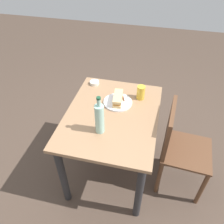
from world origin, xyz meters
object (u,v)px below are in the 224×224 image
(plate_near, at_px, (118,102))
(knife_near, at_px, (124,101))
(chair_far, at_px, (178,145))
(baguette_sandwich_near, at_px, (118,98))
(dining_table, at_px, (112,125))
(beer_glass, at_px, (141,92))
(olive_bowl, at_px, (94,83))
(water_bottle, at_px, (100,118))

(plate_near, bearing_deg, knife_near, 108.00)
(chair_far, xyz_separation_m, baguette_sandwich_near, (-0.14, -0.55, 0.29))
(dining_table, xyz_separation_m, beer_glass, (-0.26, 0.19, 0.19))
(baguette_sandwich_near, xyz_separation_m, olive_bowl, (-0.23, -0.28, -0.03))
(dining_table, distance_m, plate_near, 0.20)
(chair_far, xyz_separation_m, water_bottle, (0.21, -0.61, 0.37))
(chair_far, xyz_separation_m, beer_glass, (-0.25, -0.37, 0.30))
(beer_glass, bearing_deg, knife_near, -53.60)
(water_bottle, bearing_deg, olive_bowl, -159.40)
(dining_table, distance_m, baguette_sandwich_near, 0.23)
(baguette_sandwich_near, distance_m, beer_glass, 0.21)
(plate_near, distance_m, olive_bowl, 0.36)
(chair_far, distance_m, water_bottle, 0.74)
(dining_table, distance_m, knife_near, 0.23)
(dining_table, relative_size, water_bottle, 3.02)
(plate_near, xyz_separation_m, knife_near, (-0.02, 0.05, 0.01))
(knife_near, relative_size, beer_glass, 1.38)
(knife_near, height_order, beer_glass, beer_glass)
(dining_table, bearing_deg, baguette_sandwich_near, 173.99)
(baguette_sandwich_near, bearing_deg, plate_near, 165.96)
(dining_table, bearing_deg, chair_far, 90.61)
(baguette_sandwich_near, relative_size, knife_near, 1.14)
(knife_near, bearing_deg, chair_far, 72.37)
(baguette_sandwich_near, height_order, knife_near, baguette_sandwich_near)
(knife_near, height_order, olive_bowl, olive_bowl)
(plate_near, bearing_deg, baguette_sandwich_near, -14.04)
(dining_table, xyz_separation_m, olive_bowl, (-0.38, -0.26, 0.15))
(water_bottle, bearing_deg, dining_table, 168.45)
(olive_bowl, bearing_deg, beer_glass, 75.32)
(knife_near, bearing_deg, plate_near, -72.00)
(knife_near, distance_m, beer_glass, 0.17)
(chair_far, bearing_deg, baguette_sandwich_near, -104.50)
(plate_near, height_order, knife_near, knife_near)
(water_bottle, relative_size, olive_bowl, 3.60)
(dining_table, bearing_deg, knife_near, 158.09)
(beer_glass, xyz_separation_m, olive_bowl, (-0.12, -0.46, -0.05))
(chair_far, bearing_deg, olive_bowl, -114.21)
(dining_table, distance_m, beer_glass, 0.38)
(baguette_sandwich_near, relative_size, beer_glass, 1.58)
(dining_table, xyz_separation_m, plate_near, (-0.15, 0.02, 0.14))
(baguette_sandwich_near, relative_size, water_bottle, 0.62)
(plate_near, height_order, water_bottle, water_bottle)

